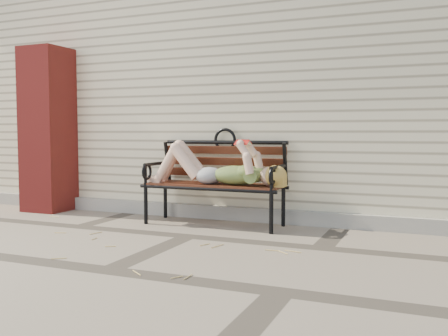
% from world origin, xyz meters
% --- Properties ---
extents(ground, '(80.00, 80.00, 0.00)m').
position_xyz_m(ground, '(0.00, 0.00, 0.00)').
color(ground, gray).
rests_on(ground, ground).
extents(house_wall, '(8.00, 4.00, 3.00)m').
position_xyz_m(house_wall, '(0.00, 3.00, 1.50)').
color(house_wall, beige).
rests_on(house_wall, ground).
extents(foundation_strip, '(8.00, 0.10, 0.15)m').
position_xyz_m(foundation_strip, '(0.00, 0.97, 0.07)').
color(foundation_strip, '#AEA89D').
rests_on(foundation_strip, ground).
extents(brick_pillar, '(0.50, 0.50, 2.00)m').
position_xyz_m(brick_pillar, '(-2.30, 0.75, 1.00)').
color(brick_pillar, maroon).
rests_on(brick_pillar, ground).
extents(garden_bench, '(1.57, 0.63, 1.02)m').
position_xyz_m(garden_bench, '(-0.01, 0.72, 0.57)').
color(garden_bench, black).
rests_on(garden_bench, ground).
extents(reading_woman, '(1.48, 0.34, 0.47)m').
position_xyz_m(reading_woman, '(0.00, 0.59, 0.60)').
color(reading_woman, '#09333F').
rests_on(reading_woman, ground).
extents(straw_scatter, '(2.76, 1.75, 0.01)m').
position_xyz_m(straw_scatter, '(-0.06, -0.20, 0.01)').
color(straw_scatter, '#E8C571').
rests_on(straw_scatter, ground).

